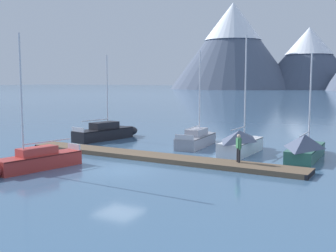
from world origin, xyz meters
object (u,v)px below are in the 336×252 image
object	(u,v)px
sailboat_far_berth	(306,147)
sailboat_mid_dock_port	(198,139)
person_on_dock	(239,146)
sailboat_nearest_berth	(108,132)
sailboat_mid_dock_starboard	(242,142)
sailboat_second_berth	(30,161)

from	to	relation	value
sailboat_far_berth	sailboat_mid_dock_port	bearing A→B (deg)	169.73
person_on_dock	sailboat_mid_dock_port	bearing A→B (deg)	130.59
sailboat_nearest_berth	sailboat_far_berth	size ratio (longest dim) A/B	1.05
sailboat_mid_dock_port	sailboat_mid_dock_starboard	xyz separation A→B (m)	(4.16, -1.72, 0.25)
sailboat_mid_dock_starboard	sailboat_far_berth	xyz separation A→B (m)	(4.34, 0.18, -0.02)
sailboat_second_berth	person_on_dock	bearing A→B (deg)	32.94
person_on_dock	sailboat_mid_dock_starboard	bearing A→B (deg)	105.55
sailboat_second_berth	sailboat_mid_dock_starboard	bearing A→B (deg)	51.66
sailboat_nearest_berth	sailboat_second_berth	xyz separation A→B (m)	(3.81, -12.55, -0.07)
sailboat_second_berth	sailboat_far_berth	xyz separation A→B (m)	(13.24, 11.43, 0.24)
sailboat_second_berth	sailboat_far_berth	distance (m)	17.50
sailboat_mid_dock_starboard	person_on_dock	xyz separation A→B (m)	(1.29, -4.65, 0.45)
sailboat_mid_dock_port	sailboat_mid_dock_starboard	bearing A→B (deg)	-22.41
sailboat_mid_dock_port	sailboat_far_berth	size ratio (longest dim) A/B	1.07
sailboat_nearest_berth	sailboat_mid_dock_starboard	distance (m)	12.78
sailboat_mid_dock_port	person_on_dock	distance (m)	8.42
sailboat_nearest_berth	sailboat_mid_dock_starboard	world-z (taller)	sailboat_mid_dock_starboard
sailboat_second_berth	sailboat_mid_dock_starboard	size ratio (longest dim) A/B	0.93
sailboat_second_berth	person_on_dock	world-z (taller)	sailboat_second_berth
sailboat_mid_dock_port	sailboat_second_berth	bearing A→B (deg)	-110.07
sailboat_nearest_berth	person_on_dock	bearing A→B (deg)	-22.99
sailboat_second_berth	sailboat_far_berth	bearing A→B (deg)	40.81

